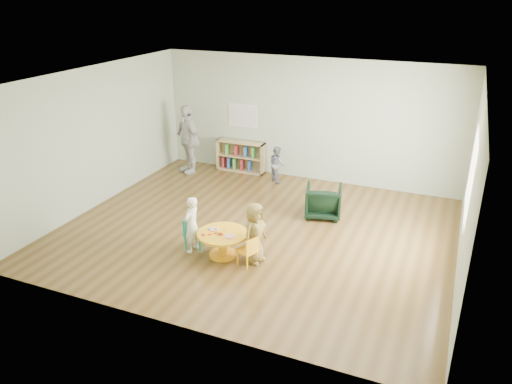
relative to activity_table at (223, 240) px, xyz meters
The scene contains 11 objects.
room 1.93m from the activity_table, 80.92° to the left, with size 7.10×7.00×2.80m.
activity_table is the anchor object (origin of this frame).
kid_chair_left 0.61m from the activity_table, behind, with size 0.37×0.37×0.58m.
kid_chair_right 0.55m from the activity_table, 13.60° to the right, with size 0.36×0.36×0.52m.
bookshelf 4.19m from the activity_table, 110.31° to the left, with size 1.20×0.30×0.75m.
alphabet_poster 4.43m from the activity_table, 109.57° to the left, with size 0.74×0.01×0.54m.
armchair 2.45m from the activity_table, 62.62° to the left, with size 0.68×0.69×0.63m, color black.
child_left 0.59m from the activity_table, behind, with size 0.36×0.24×1.00m, color white.
child_right 0.60m from the activity_table, ahead, with size 0.51×0.33×1.04m, color yellow.
toddler 3.63m from the activity_table, 96.20° to the left, with size 0.40×0.32×0.83m, color #191A3F.
adult_caretaker 4.26m from the activity_table, 127.58° to the left, with size 0.97×0.40×1.66m, color silver.
Camera 1 is at (3.22, -7.65, 4.24)m, focal length 35.00 mm.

